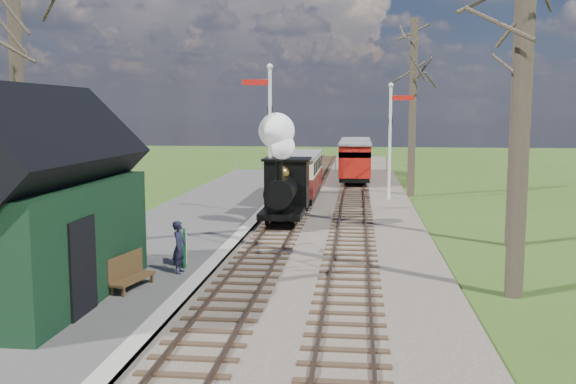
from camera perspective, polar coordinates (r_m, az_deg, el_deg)
name	(u,v)px	position (r m, az deg, el deg)	size (l,w,h in m)	color
distant_hills	(345,287)	(76.49, 5.05, -8.44)	(114.40, 48.00, 22.02)	#385B23
ballast_bed	(327,199)	(31.61, 3.50, -0.67)	(8.00, 60.00, 0.10)	brown
track_near	(301,198)	(31.69, 1.16, -0.55)	(1.60, 60.00, 0.15)	brown
track_far	(354,199)	(31.57, 5.86, -0.61)	(1.60, 60.00, 0.15)	brown
platform	(190,225)	(24.49, -8.73, -2.92)	(5.00, 44.00, 0.20)	#474442
coping_strip	(250,226)	(24.00, -3.41, -3.05)	(0.40, 44.00, 0.21)	#B2AD9E
station_shed	(34,207)	(15.20, -21.62, -1.26)	(3.25, 6.30, 4.78)	black
semaphore_near	(268,130)	(25.54, -1.76, 5.52)	(1.22, 0.24, 6.22)	silver
semaphore_far	(392,132)	(31.34, 9.20, 5.24)	(1.22, 0.24, 5.72)	silver
bare_trees	(310,83)	(19.45, 1.99, 9.67)	(15.51, 22.39, 12.00)	#382D23
fence_line	(323,165)	(45.51, 3.11, 2.37)	(12.60, 0.08, 1.00)	slate
locomotive	(283,176)	(24.25, -0.41, 1.39)	(1.65, 3.84, 4.12)	black
coach	(299,174)	(30.30, 0.95, 1.59)	(1.92, 6.59, 2.02)	black
red_carriage_a	(355,161)	(38.33, 5.97, 2.72)	(1.91, 4.74, 2.01)	black
red_carriage_b	(355,155)	(43.81, 6.01, 3.28)	(1.91, 4.74, 2.01)	black
sign_board	(185,248)	(17.65, -9.18, -4.93)	(0.27, 0.66, 0.98)	#0E431F
bench	(128,272)	(15.71, -14.00, -6.95)	(0.72, 1.50, 0.83)	#473219
person	(179,247)	(16.86, -9.65, -4.84)	(0.50, 0.33, 1.36)	black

